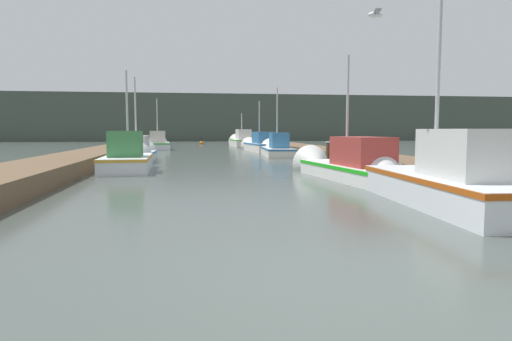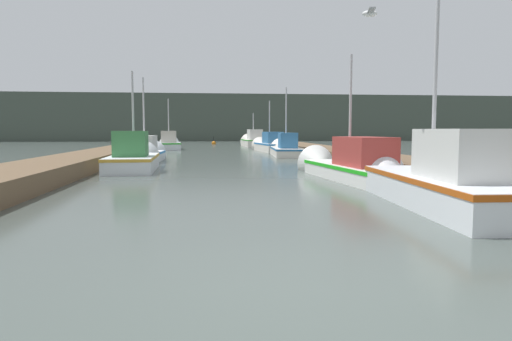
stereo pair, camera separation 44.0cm
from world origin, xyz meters
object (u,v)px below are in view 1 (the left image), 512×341
fishing_boat_7 (241,141)px  channel_buoy (201,143)px  fishing_boat_5 (258,145)px  fishing_boat_0 (430,179)px  seagull_lead (375,14)px  mooring_piling_0 (250,138)px  fishing_boat_2 (129,158)px  fishing_boat_1 (344,165)px  mooring_piling_1 (329,153)px  fishing_boat_3 (137,153)px  fishing_boat_4 (276,149)px  fishing_boat_6 (158,144)px

fishing_boat_7 → channel_buoy: bearing=117.0°
fishing_boat_5 → fishing_boat_0: bearing=-95.1°
channel_buoy → seagull_lead: size_ratio=1.68×
fishing_boat_0 → mooring_piling_0: fishing_boat_0 is taller
fishing_boat_2 → fishing_boat_5: fishing_boat_2 is taller
fishing_boat_0 → fishing_boat_5: size_ratio=1.03×
fishing_boat_0 → fishing_boat_1: 5.03m
fishing_boat_1 → channel_buoy: (-3.48, 34.46, -0.28)m
seagull_lead → mooring_piling_1: bearing=176.7°
fishing_boat_3 → mooring_piling_1: bearing=-19.1°
mooring_piling_1 → fishing_boat_4: bearing=96.9°
mooring_piling_0 → mooring_piling_1: (-0.07, -26.17, -0.15)m
fishing_boat_7 → fishing_boat_2: bearing=-109.5°
fishing_boat_0 → fishing_boat_3: fishing_boat_0 is taller
fishing_boat_0 → fishing_boat_7: fishing_boat_0 is taller
channel_buoy → fishing_boat_5: bearing=-77.3°
fishing_boat_4 → fishing_boat_6: bearing=132.9°
fishing_boat_6 → mooring_piling_0: fishing_boat_6 is taller
fishing_boat_1 → fishing_boat_2: bearing=144.8°
mooring_piling_0 → seagull_lead: seagull_lead is taller
fishing_boat_6 → mooring_piling_1: (8.52, -17.03, 0.09)m
mooring_piling_0 → channel_buoy: (-4.81, 2.73, -0.53)m
fishing_boat_3 → mooring_piling_0: size_ratio=3.96×
fishing_boat_5 → mooring_piling_1: size_ratio=6.09×
fishing_boat_4 → fishing_boat_7: 15.33m
fishing_boat_1 → seagull_lead: 6.50m
fishing_boat_5 → mooring_piling_0: (1.22, 13.22, 0.21)m
fishing_boat_5 → fishing_boat_6: bearing=145.8°
fishing_boat_3 → channel_buoy: 25.94m
fishing_boat_0 → channel_buoy: size_ratio=6.70×
fishing_boat_2 → fishing_boat_4: (7.51, 8.91, -0.03)m
fishing_boat_0 → seagull_lead: bearing=-161.3°
fishing_boat_2 → fishing_boat_6: (-0.10, 18.48, 0.00)m
fishing_boat_7 → channel_buoy: (-3.52, 6.11, -0.37)m
fishing_boat_3 → mooring_piling_1: 9.22m
fishing_boat_3 → fishing_boat_6: bearing=91.2°
fishing_boat_7 → seagull_lead: bearing=-95.3°
fishing_boat_0 → fishing_boat_2: (-7.30, 9.14, -0.05)m
fishing_boat_3 → fishing_boat_6: size_ratio=1.09×
fishing_boat_7 → fishing_boat_0: bearing=-92.8°
mooring_piling_1 → channel_buoy: (-4.75, 28.90, -0.38)m
fishing_boat_4 → fishing_boat_3: bearing=-147.0°
mooring_piling_0 → mooring_piling_1: 26.17m
fishing_boat_1 → fishing_boat_0: bearing=-93.6°
fishing_boat_2 → fishing_boat_5: (7.27, 14.40, 0.03)m
fishing_boat_4 → fishing_boat_6: fishing_boat_4 is taller
fishing_boat_5 → fishing_boat_7: fishing_boat_5 is taller
fishing_boat_6 → mooring_piling_0: (8.59, 9.14, 0.24)m
fishing_boat_2 → fishing_boat_7: fishing_boat_2 is taller
fishing_boat_1 → fishing_boat_3: fishing_boat_3 is taller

